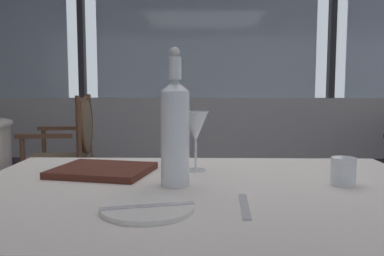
% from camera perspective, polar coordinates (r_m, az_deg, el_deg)
% --- Properties ---
extents(window_wall_far, '(11.03, 0.14, 2.80)m').
position_cam_1_polar(window_wall_far, '(5.83, 1.94, 6.83)').
color(window_wall_far, silver).
rests_on(window_wall_far, ground_plane).
extents(side_plate, '(0.20, 0.20, 0.01)m').
position_cam_1_polar(side_plate, '(0.92, -6.16, -10.99)').
color(side_plate, white).
rests_on(side_plate, foreground_table).
extents(butter_knife, '(0.20, 0.07, 0.00)m').
position_cam_1_polar(butter_knife, '(0.92, -6.16, -10.68)').
color(butter_knife, silver).
rests_on(butter_knife, foreground_table).
extents(dinner_fork, '(0.03, 0.19, 0.00)m').
position_cam_1_polar(dinner_fork, '(0.95, 7.26, -10.63)').
color(dinner_fork, silver).
rests_on(dinner_fork, foreground_table).
extents(water_bottle, '(0.08, 0.08, 0.37)m').
position_cam_1_polar(water_bottle, '(1.11, -2.34, -0.20)').
color(water_bottle, white).
rests_on(water_bottle, foreground_table).
extents(wine_glass, '(0.08, 0.08, 0.19)m').
position_cam_1_polar(wine_glass, '(1.30, 0.51, 0.02)').
color(wine_glass, white).
rests_on(wine_glass, foreground_table).
extents(water_tumbler, '(0.07, 0.07, 0.08)m').
position_cam_1_polar(water_tumbler, '(1.20, 20.14, -5.63)').
color(water_tumbler, white).
rests_on(water_tumbler, foreground_table).
extents(menu_book, '(0.32, 0.29, 0.02)m').
position_cam_1_polar(menu_book, '(1.31, -12.21, -5.72)').
color(menu_book, '#512319').
rests_on(menu_book, foreground_table).
extents(dining_chair_0_1, '(0.51, 0.57, 0.96)m').
position_cam_1_polar(dining_chair_0_1, '(3.14, -16.62, -2.80)').
color(dining_chair_0_1, brown).
rests_on(dining_chair_0_1, ground_plane).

